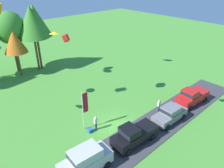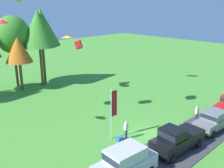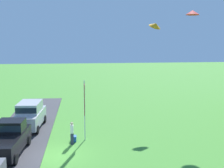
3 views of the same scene
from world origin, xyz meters
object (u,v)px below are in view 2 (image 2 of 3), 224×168
(person_watching_sky, at_px, (197,113))
(tree_center_back, at_px, (18,49))
(kite_delta_mid_center, at_px, (67,37))
(tree_far_right, at_px, (38,28))
(flag_banner, at_px, (113,107))
(kite_box_high_right, at_px, (79,45))
(kite_delta_near_flag, at_px, (2,21))
(car_sedan_far_end, at_px, (213,120))
(cooler_box, at_px, (120,139))
(car_pickup_mid_row, at_px, (176,139))
(tree_left_of_center, at_px, (12,35))
(car_suv_by_flagpole, at_px, (125,162))
(tree_lone_near, at_px, (41,27))
(person_beside_suv, at_px, (126,130))

(person_watching_sky, distance_m, tree_center_back, 23.75)
(tree_center_back, distance_m, kite_delta_mid_center, 7.27)
(person_watching_sky, height_order, tree_far_right, tree_far_right)
(flag_banner, xyz_separation_m, kite_box_high_right, (6.18, 12.83, 3.34))
(kite_box_high_right, distance_m, kite_delta_mid_center, 2.42)
(person_watching_sky, distance_m, kite_delta_mid_center, 17.75)
(flag_banner, height_order, kite_delta_near_flag, kite_delta_near_flag)
(kite_box_high_right, bearing_deg, car_sedan_far_end, -84.93)
(person_watching_sky, distance_m, cooler_box, 8.87)
(tree_far_right, distance_m, kite_box_high_right, 6.48)
(flag_banner, bearing_deg, cooler_box, -93.43)
(kite_delta_near_flag, bearing_deg, cooler_box, -65.86)
(kite_box_high_right, distance_m, kite_delta_near_flag, 11.97)
(person_watching_sky, bearing_deg, kite_box_high_right, 97.69)
(car_pickup_mid_row, distance_m, person_watching_sky, 6.54)
(car_sedan_far_end, distance_m, tree_left_of_center, 27.70)
(car_suv_by_flagpole, distance_m, tree_lone_near, 25.70)
(person_beside_suv, relative_size, flag_banner, 0.37)
(tree_lone_near, relative_size, kite_box_high_right, 10.28)
(car_sedan_far_end, xyz_separation_m, person_watching_sky, (0.58, 1.98, -0.16))
(car_suv_by_flagpole, bearing_deg, kite_delta_near_flag, 95.36)
(person_beside_suv, bearing_deg, tree_lone_near, 79.61)
(person_beside_suv, relative_size, tree_center_back, 0.23)
(tree_far_right, bearing_deg, tree_center_back, -176.96)
(kite_box_high_right, bearing_deg, tree_center_back, 136.59)
(tree_left_of_center, bearing_deg, car_pickup_mid_row, -87.14)
(tree_lone_near, distance_m, kite_delta_mid_center, 6.49)
(car_sedan_far_end, relative_size, person_beside_suv, 2.62)
(tree_far_right, xyz_separation_m, kite_delta_mid_center, (0.50, -6.10, -0.65))
(tree_center_back, height_order, kite_delta_near_flag, kite_delta_near_flag)
(flag_banner, bearing_deg, person_watching_sky, -22.76)
(person_beside_suv, distance_m, flag_banner, 2.37)
(person_beside_suv, xyz_separation_m, cooler_box, (-0.70, 0.09, -0.68))
(tree_left_of_center, bearing_deg, cooler_box, -92.22)
(car_suv_by_flagpole, bearing_deg, tree_left_of_center, 80.49)
(person_watching_sky, bearing_deg, flag_banner, 157.24)
(car_sedan_far_end, xyz_separation_m, tree_left_of_center, (-7.03, 26.04, 6.31))
(flag_banner, xyz_separation_m, cooler_box, (-0.05, -0.86, -2.75))
(tree_left_of_center, xyz_separation_m, kite_box_high_right, (5.40, -7.71, -1.06))
(car_suv_by_flagpole, xyz_separation_m, tree_left_of_center, (4.22, 25.20, 6.05))
(car_pickup_mid_row, relative_size, flag_banner, 1.10)
(tree_far_right, height_order, kite_delta_near_flag, tree_far_right)
(car_pickup_mid_row, distance_m, car_sedan_far_end, 5.75)
(kite_delta_mid_center, bearing_deg, tree_lone_near, 88.79)
(tree_left_of_center, height_order, tree_lone_near, tree_lone_near)
(car_suv_by_flagpole, distance_m, flag_banner, 6.03)
(person_watching_sky, bearing_deg, tree_lone_near, 100.40)
(tree_left_of_center, bearing_deg, person_watching_sky, -72.45)
(tree_center_back, bearing_deg, kite_box_high_right, -43.41)
(car_sedan_far_end, distance_m, kite_delta_mid_center, 19.38)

